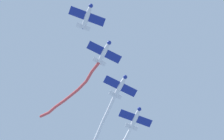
% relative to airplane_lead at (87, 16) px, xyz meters
% --- Properties ---
extents(airplane_lead, '(5.68, 7.36, 1.83)m').
position_rel_airplane_lead_xyz_m(airplane_lead, '(0.00, 0.00, 0.00)').
color(airplane_lead, silver).
extents(airplane_left_wing, '(5.67, 7.43, 1.83)m').
position_rel_airplane_lead_xyz_m(airplane_left_wing, '(-3.28, 7.39, 0.25)').
color(airplane_left_wing, silver).
extents(smoke_trail_left_wing, '(19.03, 2.41, 3.85)m').
position_rel_airplane_lead_xyz_m(smoke_trail_left_wing, '(-15.10, 8.35, 2.00)').
color(smoke_trail_left_wing, '#DB4C4C').
extents(airplane_right_wing, '(5.66, 7.43, 1.83)m').
position_rel_airplane_lead_xyz_m(airplane_right_wing, '(-6.57, 14.77, 0.50)').
color(airplane_right_wing, silver).
extents(airplane_slot, '(5.68, 7.37, 1.83)m').
position_rel_airplane_lead_xyz_m(airplane_slot, '(-9.86, 22.14, 0.75)').
color(airplane_slot, silver).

